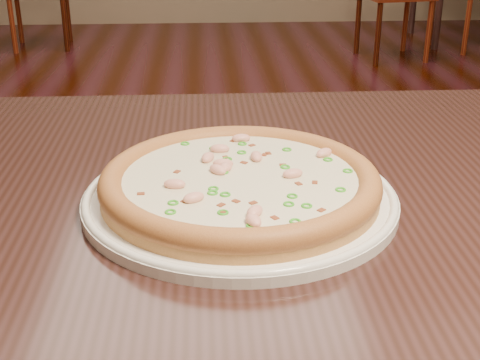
{
  "coord_description": "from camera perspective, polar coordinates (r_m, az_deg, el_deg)",
  "views": [
    {
      "loc": [
        0.05,
        -1.42,
        1.08
      ],
      "look_at": [
        0.09,
        -0.73,
        0.78
      ],
      "focal_mm": 50.0,
      "sensor_mm": 36.0,
      "label": 1
    }
  ],
  "objects": [
    {
      "name": "ground",
      "position": [
        1.78,
        -4.46,
        -13.82
      ],
      "size": [
        9.0,
        9.0,
        0.0
      ],
      "primitive_type": "plane",
      "color": "black"
    },
    {
      "name": "hero_table",
      "position": [
        0.87,
        7.76,
        -6.28
      ],
      "size": [
        1.2,
        0.8,
        0.75
      ],
      "color": "black",
      "rests_on": "ground"
    },
    {
      "name": "pizza",
      "position": [
        0.76,
        0.0,
        -0.2
      ],
      "size": [
        0.32,
        0.32,
        0.03
      ],
      "color": "tan",
      "rests_on": "plate"
    },
    {
      "name": "plate",
      "position": [
        0.76,
        -0.0,
        -1.46
      ],
      "size": [
        0.36,
        0.36,
        0.02
      ],
      "color": "white",
      "rests_on": "hero_table"
    }
  ]
}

